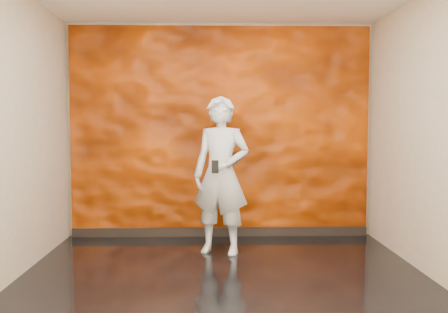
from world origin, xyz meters
TOP-DOWN VIEW (x-y plane):
  - room at (0.00, 0.00)m, footprint 4.02×4.02m
  - feature_wall at (0.00, 1.96)m, footprint 3.90×0.06m
  - baseboard at (0.00, 1.92)m, footprint 3.90×0.04m
  - man at (-0.01, 1.08)m, footprint 0.76×0.62m
  - phone at (-0.08, 0.83)m, footprint 0.08×0.02m

SIDE VIEW (x-z plane):
  - baseboard at x=0.00m, z-range 0.00..0.12m
  - man at x=-0.01m, z-range 0.00..1.80m
  - phone at x=-0.08m, z-range 0.95..1.09m
  - feature_wall at x=0.00m, z-range 0.00..2.75m
  - room at x=0.00m, z-range -0.01..2.81m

